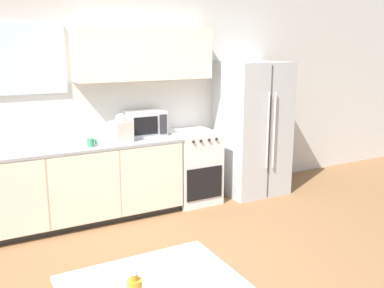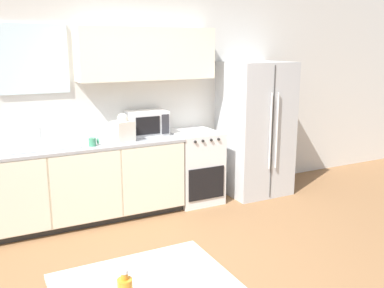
{
  "view_description": "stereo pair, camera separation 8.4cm",
  "coord_description": "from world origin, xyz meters",
  "px_view_note": "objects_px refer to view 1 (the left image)",
  "views": [
    {
      "loc": [
        -1.46,
        -2.88,
        1.93
      ],
      "look_at": [
        0.37,
        0.5,
        1.05
      ],
      "focal_mm": 40.0,
      "sensor_mm": 36.0,
      "label": 1
    },
    {
      "loc": [
        -1.38,
        -2.92,
        1.93
      ],
      "look_at": [
        0.37,
        0.5,
        1.05
      ],
      "focal_mm": 40.0,
      "sensor_mm": 36.0,
      "label": 2
    }
  ],
  "objects_px": {
    "oven_range": "(192,166)",
    "coffee_mug": "(91,142)",
    "microwave": "(145,123)",
    "refrigerator": "(252,128)"
  },
  "relations": [
    {
      "from": "oven_range",
      "to": "coffee_mug",
      "type": "height_order",
      "value": "coffee_mug"
    },
    {
      "from": "microwave",
      "to": "coffee_mug",
      "type": "bearing_deg",
      "value": -158.9
    },
    {
      "from": "microwave",
      "to": "coffee_mug",
      "type": "height_order",
      "value": "microwave"
    },
    {
      "from": "microwave",
      "to": "coffee_mug",
      "type": "xyz_separation_m",
      "value": [
        -0.73,
        -0.28,
        -0.1
      ]
    },
    {
      "from": "coffee_mug",
      "to": "oven_range",
      "type": "bearing_deg",
      "value": 7.03
    },
    {
      "from": "refrigerator",
      "to": "oven_range",
      "type": "bearing_deg",
      "value": 176.54
    },
    {
      "from": "coffee_mug",
      "to": "microwave",
      "type": "bearing_deg",
      "value": 21.1
    },
    {
      "from": "oven_range",
      "to": "coffee_mug",
      "type": "relative_size",
      "value": 8.32
    },
    {
      "from": "refrigerator",
      "to": "coffee_mug",
      "type": "height_order",
      "value": "refrigerator"
    },
    {
      "from": "oven_range",
      "to": "refrigerator",
      "type": "relative_size",
      "value": 0.52
    }
  ]
}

